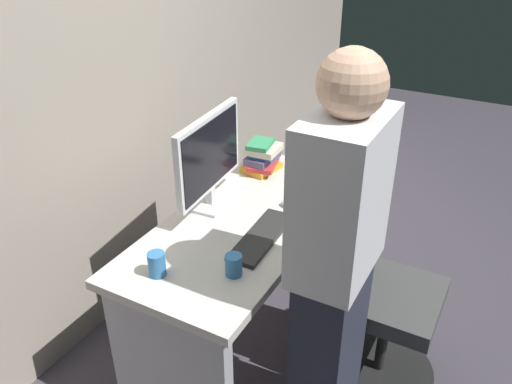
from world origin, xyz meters
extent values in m
plane|color=#3D3842|center=(0.00, 0.00, 0.00)|extent=(9.00, 9.00, 0.00)
cube|color=#9E9384|center=(0.00, 0.80, 1.50)|extent=(6.40, 0.10, 3.00)
cube|color=beige|center=(0.00, 0.00, 0.71)|extent=(1.39, 0.64, 0.04)
cube|color=#B2B2B7|center=(-0.63, 0.00, 0.34)|extent=(0.06, 0.56, 0.69)
cube|color=#B2B2B7|center=(0.63, 0.00, 0.34)|extent=(0.06, 0.56, 0.69)
cylinder|color=black|center=(0.10, -0.67, 0.01)|extent=(0.52, 0.52, 0.03)
cylinder|color=black|center=(0.10, -0.67, 0.23)|extent=(0.05, 0.05, 0.39)
cube|color=#3F3F3F|center=(0.10, -0.67, 0.46)|extent=(0.44, 0.44, 0.08)
cube|color=#3F3F3F|center=(0.10, -0.48, 0.72)|extent=(0.40, 0.06, 0.44)
cube|color=#262838|center=(-0.31, -0.54, 0.42)|extent=(0.34, 0.20, 0.85)
cube|color=silver|center=(-0.31, -0.54, 1.14)|extent=(0.40, 0.24, 0.58)
sphere|color=tan|center=(-0.31, -0.54, 1.53)|extent=(0.22, 0.22, 0.22)
cube|color=silver|center=(0.02, 0.20, 0.74)|extent=(0.21, 0.15, 0.02)
cube|color=silver|center=(0.02, 0.20, 0.78)|extent=(0.04, 0.03, 0.08)
cube|color=silver|center=(0.02, 0.20, 1.00)|extent=(0.54, 0.07, 0.36)
cube|color=black|center=(0.02, 0.19, 1.00)|extent=(0.50, 0.04, 0.32)
cube|color=#262626|center=(-0.12, -0.14, 0.74)|extent=(0.44, 0.15, 0.02)
ellipsoid|color=white|center=(0.19, -0.14, 0.75)|extent=(0.06, 0.10, 0.03)
cylinder|color=#3372B2|center=(-0.38, -0.16, 0.77)|extent=(0.07, 0.07, 0.09)
cylinder|color=#3372B2|center=(-0.53, 0.10, 0.78)|extent=(0.07, 0.07, 0.10)
cube|color=gold|center=(0.47, 0.17, 0.74)|extent=(0.21, 0.18, 0.03)
cube|color=red|center=(0.46, 0.16, 0.77)|extent=(0.23, 0.18, 0.02)
cube|color=#594C72|center=(0.47, 0.17, 0.80)|extent=(0.21, 0.12, 0.04)
cube|color=#3359A5|center=(0.47, 0.15, 0.83)|extent=(0.17, 0.14, 0.02)
cube|color=beige|center=(0.46, 0.15, 0.86)|extent=(0.18, 0.17, 0.03)
cube|color=#338C59|center=(0.45, 0.17, 0.89)|extent=(0.17, 0.14, 0.02)
cube|color=black|center=(0.44, -0.17, 0.73)|extent=(0.07, 0.15, 0.01)
camera|label=1|loc=(-1.77, -1.01, 2.00)|focal=36.65mm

